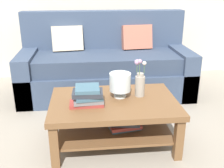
# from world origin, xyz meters

# --- Properties ---
(ground_plane) EXTENTS (10.00, 10.00, 0.00)m
(ground_plane) POSITION_xyz_m (0.00, 0.00, 0.00)
(ground_plane) COLOR gray
(couch) EXTENTS (2.19, 0.90, 1.06)m
(couch) POSITION_xyz_m (0.04, 0.83, 0.36)
(couch) COLOR #384760
(couch) RESTS_ON ground
(coffee_table) EXTENTS (1.13, 0.75, 0.43)m
(coffee_table) POSITION_xyz_m (0.02, -0.42, 0.31)
(coffee_table) COLOR brown
(coffee_table) RESTS_ON ground
(book_stack_main) EXTENTS (0.29, 0.22, 0.16)m
(book_stack_main) POSITION_xyz_m (-0.22, -0.48, 0.51)
(book_stack_main) COLOR #993833
(book_stack_main) RESTS_ON coffee_table
(glass_hurricane_vase) EXTENTS (0.19, 0.19, 0.23)m
(glass_hurricane_vase) POSITION_xyz_m (0.08, -0.34, 0.57)
(glass_hurricane_vase) COLOR silver
(glass_hurricane_vase) RESTS_ON coffee_table
(flower_pitcher) EXTENTS (0.10, 0.10, 0.36)m
(flower_pitcher) POSITION_xyz_m (0.26, -0.33, 0.56)
(flower_pitcher) COLOR #9E998E
(flower_pitcher) RESTS_ON coffee_table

